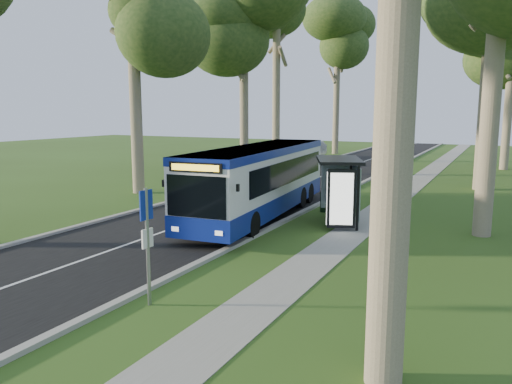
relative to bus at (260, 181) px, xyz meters
The scene contains 15 objects.
ground 5.66m from the bus, 74.71° to the right, with size 120.00×120.00×0.00m, color #314D18.
road 5.43m from the bus, 113.47° to the left, with size 7.00×100.00×0.02m, color black.
kerb_east 5.21m from the bus, 73.28° to the left, with size 0.25×100.00×0.12m, color #9E9B93.
kerb_west 7.49m from the bus, 139.45° to the left, with size 0.25×100.00×0.12m, color #9E9B93.
centre_line 5.43m from the bus, 113.47° to the left, with size 0.12×100.00×0.01m, color white.
footpath 6.70m from the bus, 47.08° to the left, with size 1.50×100.00×0.02m, color gray.
bus is the anchor object (origin of this frame).
bus_stop_sign 10.49m from the bus, 78.40° to the right, with size 0.10×0.40×2.86m.
bus_shelter 3.62m from the bus, ahead, with size 2.78×3.57×2.71m.
litter_bin 3.46m from the bus, 47.16° to the left, with size 0.54×0.54×0.95m.
car_white 20.63m from the bus, 109.30° to the left, with size 1.65×4.09×1.39m, color silver.
car_silver 27.91m from the bus, 105.95° to the left, with size 1.78×5.11×1.68m, color #B1B4B9.
tree_west_c 16.85m from the bus, 120.67° to the left, with size 5.20×5.20×12.92m.
tree_west_d 26.86m from the bus, 112.80° to the left, with size 5.20×5.20×16.45m.
tree_west_e 34.74m from the bus, 102.17° to the left, with size 5.20×5.20×14.46m.
Camera 1 is at (8.12, -14.11, 4.65)m, focal length 35.00 mm.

